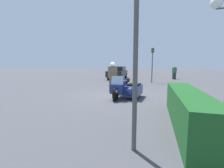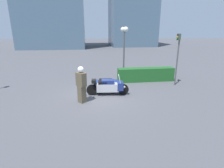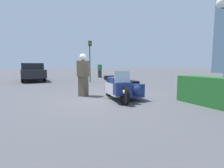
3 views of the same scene
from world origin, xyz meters
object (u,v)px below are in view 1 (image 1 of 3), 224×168
(hedge_bush_curbside, at_px, (187,108))
(traffic_light_far, at_px, (152,60))
(pedestrian_bystander, at_px, (174,73))
(traffic_light_near, at_px, (136,34))
(parked_car_background, at_px, (118,72))
(officer_rider, at_px, (113,76))
(police_motorcycle, at_px, (128,89))

(hedge_bush_curbside, distance_m, traffic_light_far, 10.51)
(traffic_light_far, xyz_separation_m, pedestrian_bystander, (-4.25, 2.46, -1.34))
(traffic_light_near, bearing_deg, parked_car_background, 14.79)
(traffic_light_far, bearing_deg, officer_rider, -27.10)
(pedestrian_bystander, bearing_deg, police_motorcycle, -55.62)
(hedge_bush_curbside, relative_size, traffic_light_far, 1.25)
(parked_car_background, bearing_deg, traffic_light_near, -167.48)
(pedestrian_bystander, bearing_deg, officer_rider, -63.76)
(hedge_bush_curbside, bearing_deg, officer_rider, -142.83)
(officer_rider, bearing_deg, parked_car_background, 153.32)
(police_motorcycle, relative_size, officer_rider, 1.29)
(traffic_light_far, xyz_separation_m, parked_car_background, (-3.21, -4.15, -1.33))
(traffic_light_near, height_order, pedestrian_bystander, traffic_light_near)
(officer_rider, distance_m, parked_car_background, 9.29)
(traffic_light_near, bearing_deg, hedge_bush_curbside, -37.47)
(traffic_light_far, height_order, parked_car_background, traffic_light_far)
(police_motorcycle, xyz_separation_m, hedge_bush_curbside, (2.97, 2.16, 0.02))
(police_motorcycle, bearing_deg, traffic_light_far, 177.46)
(officer_rider, bearing_deg, traffic_light_far, 120.61)
(traffic_light_far, bearing_deg, hedge_bush_curbside, -0.03)
(officer_rider, bearing_deg, pedestrian_bystander, 116.52)
(traffic_light_near, distance_m, parked_car_background, 15.74)
(officer_rider, height_order, traffic_light_far, traffic_light_far)
(officer_rider, height_order, hedge_bush_curbside, officer_rider)
(officer_rider, bearing_deg, hedge_bush_curbside, -1.50)
(parked_car_background, bearing_deg, officer_rider, -170.59)
(police_motorcycle, relative_size, traffic_light_near, 0.71)
(police_motorcycle, distance_m, traffic_light_near, 4.98)
(traffic_light_near, distance_m, pedestrian_bystander, 16.42)
(officer_rider, height_order, pedestrian_bystander, officer_rider)
(officer_rider, distance_m, traffic_light_far, 6.38)
(hedge_bush_curbside, bearing_deg, police_motorcycle, -143.92)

